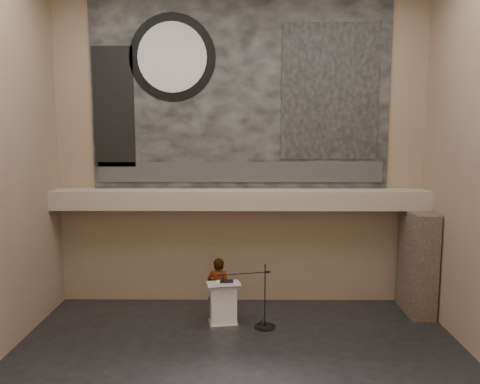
{
  "coord_description": "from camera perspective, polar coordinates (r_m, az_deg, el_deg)",
  "views": [
    {
      "loc": [
        0.09,
        -8.77,
        4.77
      ],
      "look_at": [
        0.0,
        3.2,
        3.2
      ],
      "focal_mm": 35.0,
      "sensor_mm": 36.0,
      "label": 1
    }
  ],
  "objects": [
    {
      "name": "banner_clock_face",
      "position": [
        12.97,
        -8.28,
        15.95
      ],
      "size": [
        1.84,
        0.02,
        1.84
      ],
      "primitive_type": "cylinder",
      "rotation": [
        1.57,
        0.0,
        0.0
      ],
      "color": "silver",
      "rests_on": "banner"
    },
    {
      "name": "speaker_person",
      "position": [
        12.09,
        -2.62,
        -11.71
      ],
      "size": [
        0.65,
        0.49,
        1.6
      ],
      "primitive_type": "imported",
      "rotation": [
        0.0,
        0.0,
        2.95
      ],
      "color": "silver",
      "rests_on": "floor"
    },
    {
      "name": "mic_stand",
      "position": [
        11.82,
        2.85,
        -15.14
      ],
      "size": [
        1.4,
        0.55,
        1.59
      ],
      "rotation": [
        0.0,
        0.0,
        0.24
      ],
      "color": "black",
      "rests_on": "floor"
    },
    {
      "name": "binder",
      "position": [
        11.61,
        -1.64,
        -10.87
      ],
      "size": [
        0.33,
        0.27,
        0.04
      ],
      "primitive_type": "cube",
      "rotation": [
        0.0,
        0.0,
        0.03
      ],
      "color": "black",
      "rests_on": "lectern"
    },
    {
      "name": "wall_back",
      "position": [
        12.79,
        0.03,
        5.14
      ],
      "size": [
        10.0,
        0.02,
        8.5
      ],
      "primitive_type": "cube",
      "color": "#8D7259",
      "rests_on": "floor"
    },
    {
      "name": "floor",
      "position": [
        9.99,
        -0.15,
        -21.06
      ],
      "size": [
        10.0,
        10.0,
        0.0
      ],
      "primitive_type": "plane",
      "color": "black",
      "rests_on": "ground"
    },
    {
      "name": "banner_text_strip",
      "position": [
        12.75,
        0.02,
        2.43
      ],
      "size": [
        7.76,
        0.02,
        0.55
      ],
      "primitive_type": "cube",
      "color": "#2D2D2D",
      "rests_on": "banner"
    },
    {
      "name": "banner_brick_print",
      "position": [
        13.19,
        -15.15,
        9.95
      ],
      "size": [
        1.1,
        0.02,
        3.2
      ],
      "primitive_type": "cube",
      "color": "black",
      "rests_on": "banner"
    },
    {
      "name": "sprinkler_left",
      "position": [
        12.62,
        -7.28,
        -2.17
      ],
      "size": [
        0.04,
        0.04,
        0.06
      ],
      "primitive_type": "cylinder",
      "color": "#B2893D",
      "rests_on": "soffit"
    },
    {
      "name": "soffit",
      "position": [
        12.51,
        0.01,
        -0.9
      ],
      "size": [
        10.0,
        0.8,
        0.5
      ],
      "primitive_type": "cube",
      "color": "#9E947A",
      "rests_on": "wall_back"
    },
    {
      "name": "banner_building_print",
      "position": [
        12.95,
        10.94,
        11.9
      ],
      "size": [
        2.6,
        0.02,
        3.6
      ],
      "primitive_type": "cube",
      "color": "black",
      "rests_on": "banner"
    },
    {
      "name": "banner_clock_rim",
      "position": [
        12.99,
        -8.26,
        15.94
      ],
      "size": [
        2.3,
        0.02,
        2.3
      ],
      "primitive_type": "cylinder",
      "rotation": [
        1.57,
        0.0,
        0.0
      ],
      "color": "black",
      "rests_on": "banner"
    },
    {
      "name": "banner",
      "position": [
        12.78,
        0.03,
        11.64
      ],
      "size": [
        8.0,
        0.05,
        5.0
      ],
      "primitive_type": "cube",
      "color": "black",
      "rests_on": "wall_back"
    },
    {
      "name": "papers",
      "position": [
        11.65,
        -2.38,
        -10.89
      ],
      "size": [
        0.21,
        0.29,
        0.0
      ],
      "primitive_type": "cube",
      "rotation": [
        0.0,
        0.0,
        0.05
      ],
      "color": "silver",
      "rests_on": "lectern"
    },
    {
      "name": "lectern",
      "position": [
        11.82,
        -2.06,
        -13.44
      ],
      "size": [
        0.88,
        0.69,
        1.14
      ],
      "rotation": [
        0.0,
        0.0,
        0.17
      ],
      "color": "silver",
      "rests_on": "floor"
    },
    {
      "name": "wall_front",
      "position": [
        4.8,
        -0.65,
        1.23
      ],
      "size": [
        10.0,
        0.02,
        8.5
      ],
      "primitive_type": "cube",
      "color": "#8D7259",
      "rests_on": "floor"
    },
    {
      "name": "stone_pier",
      "position": [
        13.22,
        20.81,
        -8.03
      ],
      "size": [
        0.6,
        1.4,
        2.7
      ],
      "primitive_type": "cube",
      "color": "#413428",
      "rests_on": "floor"
    },
    {
      "name": "sprinkler_right",
      "position": [
        12.63,
        8.67,
        -2.19
      ],
      "size": [
        0.04,
        0.04,
        0.06
      ],
      "primitive_type": "cylinder",
      "color": "#B2893D",
      "rests_on": "soffit"
    }
  ]
}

